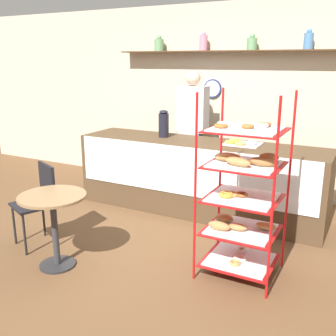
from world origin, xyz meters
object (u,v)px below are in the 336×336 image
at_px(person_worker, 192,129).
at_px(pastry_rack, 242,194).
at_px(cafe_table, 54,214).
at_px(cafe_chair, 40,196).
at_px(coffee_carafe, 164,124).
at_px(donut_tray_counter, 242,143).

bearing_deg(person_worker, pastry_rack, -53.76).
bearing_deg(person_worker, cafe_table, -96.59).
xyz_separation_m(pastry_rack, person_worker, (-1.29, 1.76, 0.21)).
bearing_deg(cafe_table, cafe_chair, 147.83).
bearing_deg(cafe_chair, cafe_table, -8.57).
height_order(pastry_rack, cafe_chair, pastry_rack).
distance_m(pastry_rack, coffee_carafe, 2.01).
relative_size(person_worker, cafe_table, 2.48).
bearing_deg(cafe_table, person_worker, 83.41).
relative_size(person_worker, donut_tray_counter, 4.15).
distance_m(cafe_table, cafe_chair, 0.57).
relative_size(cafe_chair, coffee_carafe, 2.43).
distance_m(cafe_table, coffee_carafe, 2.08).
distance_m(pastry_rack, cafe_table, 1.74).
height_order(pastry_rack, person_worker, person_worker).
height_order(pastry_rack, cafe_table, pastry_rack).
xyz_separation_m(pastry_rack, cafe_table, (-1.58, -0.70, -0.23)).
height_order(pastry_rack, donut_tray_counter, pastry_rack).
bearing_deg(donut_tray_counter, cafe_chair, -133.58).
bearing_deg(coffee_carafe, donut_tray_counter, 1.05).
distance_m(person_worker, cafe_chair, 2.34).
bearing_deg(cafe_chair, donut_tray_counter, 70.02).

